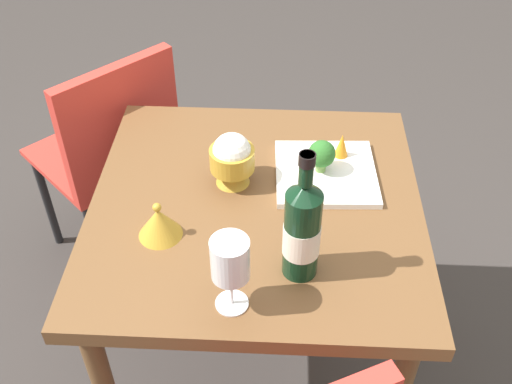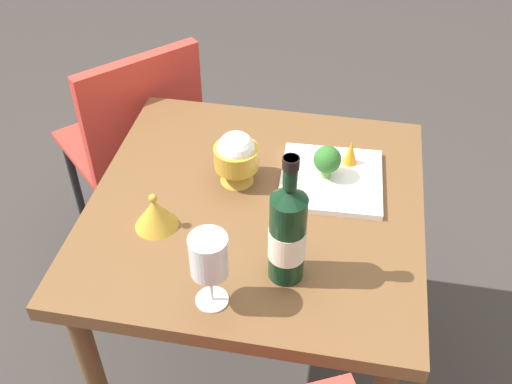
% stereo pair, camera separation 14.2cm
% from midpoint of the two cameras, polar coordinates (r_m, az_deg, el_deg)
% --- Properties ---
extents(ground_plane, '(8.00, 8.00, 0.00)m').
position_cam_midpoint_polar(ground_plane, '(2.01, 2.11, -16.67)').
color(ground_plane, '#383330').
extents(dining_table, '(0.79, 0.79, 0.74)m').
position_cam_midpoint_polar(dining_table, '(1.51, 2.70, -3.81)').
color(dining_table, brown).
rests_on(dining_table, ground_plane).
extents(chair_by_wall, '(0.57, 0.57, 0.85)m').
position_cam_midpoint_polar(chair_by_wall, '(2.02, -9.21, 5.22)').
color(chair_by_wall, red).
rests_on(chair_by_wall, ground_plane).
extents(wine_bottle, '(0.08, 0.08, 0.31)m').
position_cam_midpoint_polar(wine_bottle, '(1.20, 6.42, -4.06)').
color(wine_bottle, black).
rests_on(wine_bottle, dining_table).
extents(wine_glass, '(0.08, 0.08, 0.18)m').
position_cam_midpoint_polar(wine_glass, '(1.14, -0.93, -6.40)').
color(wine_glass, white).
rests_on(wine_glass, dining_table).
extents(rice_bowl, '(0.11, 0.11, 0.14)m').
position_cam_midpoint_polar(rice_bowl, '(1.45, 0.92, 3.25)').
color(rice_bowl, gold).
rests_on(rice_bowl, dining_table).
extents(rice_bowl_lid, '(0.10, 0.10, 0.09)m').
position_cam_midpoint_polar(rice_bowl_lid, '(1.36, -6.66, -2.14)').
color(rice_bowl_lid, gold).
rests_on(rice_bowl_lid, dining_table).
extents(serving_plate, '(0.26, 0.26, 0.02)m').
position_cam_midpoint_polar(serving_plate, '(1.51, 9.84, 1.08)').
color(serving_plate, white).
rests_on(serving_plate, dining_table).
extents(broccoli_floret, '(0.07, 0.07, 0.09)m').
position_cam_midpoint_polar(broccoli_floret, '(1.47, 9.55, 2.89)').
color(broccoli_floret, '#729E4C').
rests_on(broccoli_floret, serving_plate).
extents(carrot_garnish_left, '(0.04, 0.04, 0.06)m').
position_cam_midpoint_polar(carrot_garnish_left, '(1.54, 11.62, 3.59)').
color(carrot_garnish_left, orange).
rests_on(carrot_garnish_left, serving_plate).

